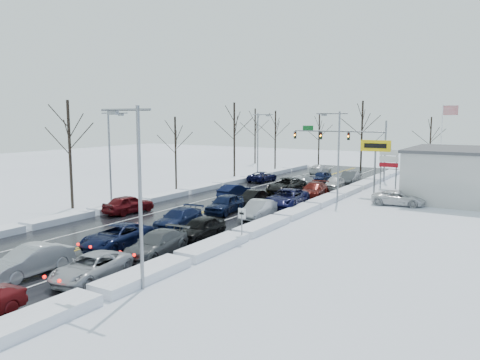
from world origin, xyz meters
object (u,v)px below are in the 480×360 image
Objects in this scene: tires_plus_sign at (376,150)px; oncoming_car_0 at (235,198)px; traffic_signal_mast at (348,139)px; flagpole at (443,137)px.

tires_plus_sign reaches higher than oncoming_car_0.
flagpole is at bearing 9.73° from traffic_signal_mast.
tires_plus_sign is at bearing -140.04° from oncoming_car_0.
flagpole is (4.67, 14.01, 0.93)m from tires_plus_sign.
flagpole is 29.26m from oncoming_car_0.
oncoming_car_0 is (-16.83, -23.19, -5.93)m from flagpole.
traffic_signal_mast is 13.92m from tires_plus_sign.
oncoming_car_0 is at bearing -103.56° from traffic_signal_mast.
tires_plus_sign is 1.36× the size of oncoming_car_0.
oncoming_car_0 is at bearing -142.94° from tires_plus_sign.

